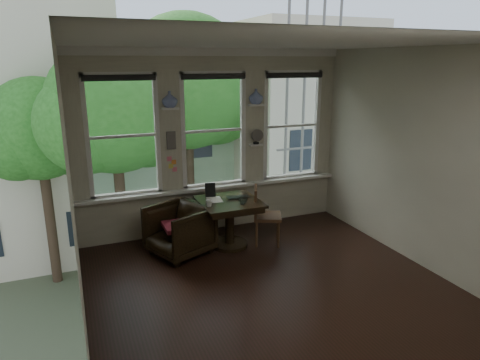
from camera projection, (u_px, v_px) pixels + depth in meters
name	position (u px, v px, depth m)	size (l,w,h in m)	color
ground	(271.00, 287.00, 5.49)	(4.50, 4.50, 0.00)	black
ceiling	(277.00, 43.00, 4.68)	(4.50, 4.50, 0.00)	silver
wall_back	(213.00, 142.00, 7.09)	(4.50, 4.50, 0.00)	beige
wall_front	(413.00, 249.00, 3.08)	(4.50, 4.50, 0.00)	beige
wall_left	(72.00, 197.00, 4.27)	(4.50, 4.50, 0.00)	beige
wall_right	(420.00, 159.00, 5.90)	(4.50, 4.50, 0.00)	beige
window_left	(123.00, 136.00, 6.51)	(1.10, 0.12, 1.90)	white
window_center	(213.00, 130.00, 7.04)	(1.10, 0.12, 1.90)	white
window_right	(291.00, 126.00, 7.56)	(1.10, 0.12, 1.90)	white
shelf_left	(170.00, 108.00, 6.58)	(0.26, 0.16, 0.03)	white
shelf_right	(256.00, 105.00, 7.11)	(0.26, 0.16, 0.03)	white
intercom	(171.00, 140.00, 6.74)	(0.14, 0.06, 0.28)	#59544F
sticky_notes	(172.00, 162.00, 6.84)	(0.16, 0.01, 0.24)	pink
desk_fan	(256.00, 139.00, 7.24)	(0.20, 0.20, 0.24)	#59544F
vase_left	(170.00, 99.00, 6.54)	(0.24, 0.24, 0.25)	silver
vase_right	(256.00, 96.00, 7.07)	(0.24, 0.24, 0.25)	silver
table	(230.00, 224.00, 6.62)	(0.90, 0.90, 0.75)	black
armchair_left	(179.00, 230.00, 6.35)	(0.81, 0.83, 0.76)	black
cushion_red	(179.00, 226.00, 6.33)	(0.45, 0.45, 0.06)	maroon
side_chair_right	(268.00, 216.00, 6.71)	(0.42, 0.42, 0.92)	#402116
laptop	(239.00, 198.00, 6.59)	(0.35, 0.23, 0.03)	black
mug	(209.00, 203.00, 6.26)	(0.10, 0.10, 0.10)	white
drinking_glass	(243.00, 201.00, 6.34)	(0.13, 0.13, 0.10)	white
tablet	(210.00, 190.00, 6.68)	(0.16, 0.02, 0.22)	black
papers	(215.00, 200.00, 6.56)	(0.22, 0.30, 0.00)	silver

